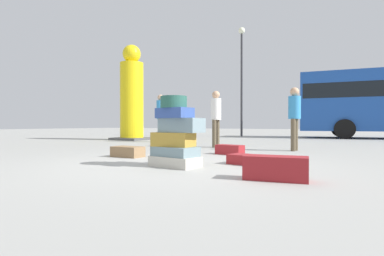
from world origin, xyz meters
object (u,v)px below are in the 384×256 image
Objects in this scene: suitcase_tower at (176,136)px; yellow_dummy_statue at (132,98)px; lamp_post at (242,65)px; suitcase_maroon_foreground_near at (276,168)px; suitcase_maroon_behind_tower at (230,150)px; person_tourist_with_camera at (160,114)px; suitcase_maroon_upright_blue at (252,160)px; person_passerby_in_red at (294,113)px; suitcase_brown_left_side at (128,152)px; person_bearded_onlooker at (216,114)px.

suitcase_tower is 0.27× the size of yellow_dummy_statue.
suitcase_maroon_foreground_near is at bearing -69.06° from lamp_post.
person_tourist_with_camera is at bearing 151.60° from suitcase_maroon_behind_tower.
lamp_post is at bearing 103.25° from suitcase_maroon_foreground_near.
suitcase_maroon_behind_tower is 0.34× the size of person_tourist_with_camera.
suitcase_maroon_upright_blue is at bearing -46.87° from suitcase_maroon_behind_tower.
person_tourist_with_camera is at bearing -102.23° from person_passerby_in_red.
person_passerby_in_red is (1.09, 1.61, 0.84)m from suitcase_maroon_behind_tower.
suitcase_maroon_upright_blue is at bearing 35.91° from suitcase_tower.
suitcase_brown_left_side is 4.20m from person_passerby_in_red.
person_bearded_onlooker is (-2.05, 3.17, 0.89)m from suitcase_maroon_upright_blue.
suitcase_maroon_behind_tower is at bearing 43.07° from suitcase_brown_left_side.
person_bearded_onlooker is (0.53, 3.19, 0.86)m from suitcase_brown_left_side.
person_tourist_with_camera is (-2.91, 1.44, 0.10)m from person_bearded_onlooker.
yellow_dummy_statue is (-5.94, 6.05, 1.32)m from suitcase_tower.
person_bearded_onlooker is at bearing 35.21° from person_tourist_with_camera.
suitcase_brown_left_side is 0.40× the size of person_passerby_in_red.
person_bearded_onlooker is at bearing 132.40° from suitcase_maroon_behind_tower.
yellow_dummy_statue is (-7.59, 6.49, 1.66)m from suitcase_maroon_foreground_near.
lamp_post is (-4.72, 12.34, 3.79)m from suitcase_maroon_foreground_near.
suitcase_maroon_foreground_near is 1.33m from suitcase_maroon_upright_blue.
yellow_dummy_statue is at bearing 130.30° from suitcase_brown_left_side.
suitcase_brown_left_side reaches higher than suitcase_maroon_behind_tower.
lamp_post reaches higher than person_bearded_onlooker.
suitcase_maroon_behind_tower is at bearing -32.94° from yellow_dummy_statue.
person_passerby_in_red is (2.72, 3.08, 0.84)m from suitcase_brown_left_side.
suitcase_maroon_foreground_near is 0.45× the size of person_bearded_onlooker.
person_passerby_in_red is 0.26× the size of lamp_post.
suitcase_brown_left_side is 0.82× the size of suitcase_maroon_upright_blue.
yellow_dummy_statue reaches higher than suitcase_maroon_upright_blue.
suitcase_tower is at bearing -81.51° from suitcase_maroon_behind_tower.
suitcase_maroon_behind_tower reaches higher than suitcase_maroon_upright_blue.
yellow_dummy_statue is at bearing 134.44° from suitcase_tower.
suitcase_maroon_behind_tower is at bearing 88.65° from suitcase_tower.
suitcase_maroon_upright_blue is 0.48× the size of person_bearded_onlooker.
suitcase_maroon_upright_blue is at bearing 1.59° from suitcase_brown_left_side.
suitcase_maroon_foreground_near reaches higher than suitcase_maroon_behind_tower.
suitcase_tower is 1.77m from suitcase_brown_left_side.
person_tourist_with_camera reaches higher than suitcase_tower.
person_bearded_onlooker reaches higher than suitcase_brown_left_side.
suitcase_maroon_foreground_near is 4.33m from person_passerby_in_red.
suitcase_maroon_foreground_near reaches higher than suitcase_maroon_upright_blue.
person_tourist_with_camera reaches higher than person_bearded_onlooker.
suitcase_maroon_upright_blue is 8.91m from yellow_dummy_statue.
suitcase_tower is 0.68× the size of person_bearded_onlooker.
suitcase_maroon_behind_tower is 2.22m from person_bearded_onlooker.
suitcase_tower is 6.67m from person_tourist_with_camera.
suitcase_brown_left_side is 3.43m from suitcase_maroon_foreground_near.
person_passerby_in_red reaches higher than suitcase_tower.
person_tourist_with_camera is at bearing 126.53° from suitcase_maroon_foreground_near.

